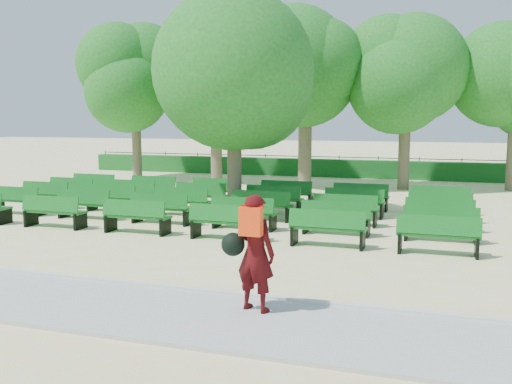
# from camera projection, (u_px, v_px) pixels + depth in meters

# --- Properties ---
(ground) EXTENTS (120.00, 120.00, 0.00)m
(ground) POSITION_uv_depth(u_px,v_px,m) (216.00, 223.00, 16.41)
(ground) COLOR beige
(paving) EXTENTS (30.00, 2.20, 0.06)m
(paving) POSITION_uv_depth(u_px,v_px,m) (46.00, 299.00, 9.43)
(paving) COLOR #B1B2AD
(paving) RESTS_ON ground
(curb) EXTENTS (30.00, 0.12, 0.10)m
(curb) POSITION_uv_depth(u_px,v_px,m) (87.00, 280.00, 10.51)
(curb) COLOR silver
(curb) RESTS_ON ground
(hedge) EXTENTS (26.00, 0.70, 0.90)m
(hedge) POSITION_uv_depth(u_px,v_px,m) (318.00, 168.00, 29.53)
(hedge) COLOR #175D21
(hedge) RESTS_ON ground
(fence) EXTENTS (26.00, 0.10, 1.02)m
(fence) POSITION_uv_depth(u_px,v_px,m) (320.00, 176.00, 29.96)
(fence) COLOR black
(fence) RESTS_ON ground
(tree_line) EXTENTS (21.80, 6.80, 7.04)m
(tree_line) POSITION_uv_depth(u_px,v_px,m) (300.00, 185.00, 25.82)
(tree_line) COLOR #217321
(tree_line) RESTS_ON ground
(bench_array) EXTENTS (1.79, 0.57, 1.13)m
(bench_array) POSITION_uv_depth(u_px,v_px,m) (222.00, 215.00, 17.31)
(bench_array) COLOR #12671D
(bench_array) RESTS_ON ground
(tree_among) EXTENTS (4.81, 4.81, 6.50)m
(tree_among) POSITION_uv_depth(u_px,v_px,m) (234.00, 74.00, 17.20)
(tree_among) COLOR brown
(tree_among) RESTS_ON ground
(person) EXTENTS (0.90, 0.59, 1.82)m
(person) POSITION_uv_depth(u_px,v_px,m) (253.00, 251.00, 8.70)
(person) COLOR #3F090A
(person) RESTS_ON ground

